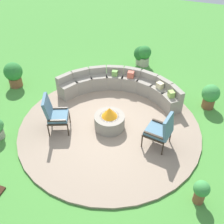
{
  "coord_description": "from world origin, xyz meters",
  "views": [
    {
      "loc": [
        2.04,
        -5.38,
        5.36
      ],
      "look_at": [
        0.0,
        0.2,
        0.45
      ],
      "focal_mm": 44.41,
      "sensor_mm": 36.0,
      "label": 1
    }
  ],
  "objects_px": {
    "fire_pit": "(110,120)",
    "curved_stone_bench": "(121,86)",
    "lounge_chair_front_left": "(54,114)",
    "potted_plant_1": "(201,191)",
    "potted_plant_3": "(141,55)",
    "potted_plant_0": "(14,74)",
    "potted_plant_5": "(210,95)",
    "potted_plant_4": "(144,55)",
    "lounge_chair_front_right": "(161,130)"
  },
  "relations": [
    {
      "from": "fire_pit",
      "to": "potted_plant_5",
      "type": "height_order",
      "value": "potted_plant_5"
    },
    {
      "from": "curved_stone_bench",
      "to": "lounge_chair_front_right",
      "type": "distance_m",
      "value": 2.51
    },
    {
      "from": "fire_pit",
      "to": "potted_plant_1",
      "type": "height_order",
      "value": "fire_pit"
    },
    {
      "from": "lounge_chair_front_right",
      "to": "potted_plant_5",
      "type": "distance_m",
      "value": 2.43
    },
    {
      "from": "curved_stone_bench",
      "to": "potted_plant_0",
      "type": "height_order",
      "value": "potted_plant_0"
    },
    {
      "from": "fire_pit",
      "to": "potted_plant_0",
      "type": "bearing_deg",
      "value": 166.06
    },
    {
      "from": "potted_plant_3",
      "to": "potted_plant_5",
      "type": "relative_size",
      "value": 0.89
    },
    {
      "from": "curved_stone_bench",
      "to": "potted_plant_1",
      "type": "height_order",
      "value": "curved_stone_bench"
    },
    {
      "from": "potted_plant_4",
      "to": "potted_plant_5",
      "type": "relative_size",
      "value": 0.99
    },
    {
      "from": "fire_pit",
      "to": "potted_plant_0",
      "type": "relative_size",
      "value": 0.98
    },
    {
      "from": "curved_stone_bench",
      "to": "potted_plant_0",
      "type": "distance_m",
      "value": 3.63
    },
    {
      "from": "lounge_chair_front_left",
      "to": "potted_plant_1",
      "type": "bearing_deg",
      "value": 54.36
    },
    {
      "from": "curved_stone_bench",
      "to": "lounge_chair_front_left",
      "type": "relative_size",
      "value": 3.52
    },
    {
      "from": "curved_stone_bench",
      "to": "potted_plant_3",
      "type": "distance_m",
      "value": 2.21
    },
    {
      "from": "lounge_chair_front_right",
      "to": "potted_plant_0",
      "type": "bearing_deg",
      "value": 87.25
    },
    {
      "from": "lounge_chair_front_left",
      "to": "potted_plant_0",
      "type": "bearing_deg",
      "value": -144.88
    },
    {
      "from": "potted_plant_0",
      "to": "potted_plant_3",
      "type": "height_order",
      "value": "potted_plant_0"
    },
    {
      "from": "fire_pit",
      "to": "curved_stone_bench",
      "type": "bearing_deg",
      "value": 97.21
    },
    {
      "from": "fire_pit",
      "to": "lounge_chair_front_left",
      "type": "relative_size",
      "value": 0.76
    },
    {
      "from": "curved_stone_bench",
      "to": "potted_plant_3",
      "type": "height_order",
      "value": "curved_stone_bench"
    },
    {
      "from": "potted_plant_0",
      "to": "potted_plant_5",
      "type": "height_order",
      "value": "potted_plant_0"
    },
    {
      "from": "fire_pit",
      "to": "curved_stone_bench",
      "type": "distance_m",
      "value": 1.66
    },
    {
      "from": "fire_pit",
      "to": "potted_plant_4",
      "type": "bearing_deg",
      "value": 90.34
    },
    {
      "from": "fire_pit",
      "to": "lounge_chair_front_left",
      "type": "xyz_separation_m",
      "value": [
        -1.35,
        -0.59,
        0.3
      ]
    },
    {
      "from": "fire_pit",
      "to": "lounge_chair_front_right",
      "type": "xyz_separation_m",
      "value": [
        1.46,
        -0.21,
        0.28
      ]
    },
    {
      "from": "lounge_chair_front_right",
      "to": "potted_plant_0",
      "type": "height_order",
      "value": "lounge_chair_front_right"
    },
    {
      "from": "fire_pit",
      "to": "potted_plant_1",
      "type": "relative_size",
      "value": 1.36
    },
    {
      "from": "potted_plant_0",
      "to": "potted_plant_3",
      "type": "xyz_separation_m",
      "value": [
        3.59,
        2.92,
        -0.11
      ]
    },
    {
      "from": "lounge_chair_front_left",
      "to": "potted_plant_4",
      "type": "height_order",
      "value": "lounge_chair_front_left"
    },
    {
      "from": "fire_pit",
      "to": "potted_plant_3",
      "type": "height_order",
      "value": "fire_pit"
    },
    {
      "from": "curved_stone_bench",
      "to": "potted_plant_5",
      "type": "xyz_separation_m",
      "value": [
        2.72,
        0.32,
        0.09
      ]
    },
    {
      "from": "potted_plant_0",
      "to": "potted_plant_1",
      "type": "relative_size",
      "value": 1.38
    },
    {
      "from": "potted_plant_3",
      "to": "curved_stone_bench",
      "type": "bearing_deg",
      "value": -91.07
    },
    {
      "from": "fire_pit",
      "to": "potted_plant_5",
      "type": "xyz_separation_m",
      "value": [
        2.51,
        1.97,
        0.12
      ]
    },
    {
      "from": "fire_pit",
      "to": "potted_plant_3",
      "type": "relative_size",
      "value": 1.21
    },
    {
      "from": "fire_pit",
      "to": "potted_plant_4",
      "type": "relative_size",
      "value": 1.08
    },
    {
      "from": "potted_plant_0",
      "to": "potted_plant_4",
      "type": "xyz_separation_m",
      "value": [
        3.74,
        2.85,
        -0.05
      ]
    },
    {
      "from": "lounge_chair_front_left",
      "to": "lounge_chair_front_right",
      "type": "relative_size",
      "value": 1.09
    },
    {
      "from": "curved_stone_bench",
      "to": "potted_plant_5",
      "type": "relative_size",
      "value": 4.97
    },
    {
      "from": "potted_plant_4",
      "to": "potted_plant_5",
      "type": "xyz_separation_m",
      "value": [
        2.53,
        -1.81,
        0.01
      ]
    },
    {
      "from": "fire_pit",
      "to": "potted_plant_5",
      "type": "distance_m",
      "value": 3.19
    },
    {
      "from": "potted_plant_3",
      "to": "lounge_chair_front_right",
      "type": "bearing_deg",
      "value": -68.22
    },
    {
      "from": "potted_plant_0",
      "to": "potted_plant_1",
      "type": "xyz_separation_m",
      "value": [
        6.39,
        -2.45,
        -0.12
      ]
    },
    {
      "from": "potted_plant_4",
      "to": "potted_plant_0",
      "type": "bearing_deg",
      "value": -142.69
    },
    {
      "from": "potted_plant_0",
      "to": "potted_plant_4",
      "type": "distance_m",
      "value": 4.7
    },
    {
      "from": "potted_plant_3",
      "to": "potted_plant_4",
      "type": "bearing_deg",
      "value": -26.61
    },
    {
      "from": "lounge_chair_front_right",
      "to": "potted_plant_3",
      "type": "distance_m",
      "value": 4.39
    },
    {
      "from": "lounge_chair_front_left",
      "to": "potted_plant_1",
      "type": "distance_m",
      "value": 4.09
    },
    {
      "from": "curved_stone_bench",
      "to": "potted_plant_0",
      "type": "xyz_separation_m",
      "value": [
        -3.55,
        -0.72,
        0.12
      ]
    },
    {
      "from": "curved_stone_bench",
      "to": "fire_pit",
      "type": "bearing_deg",
      "value": -82.79
    }
  ]
}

